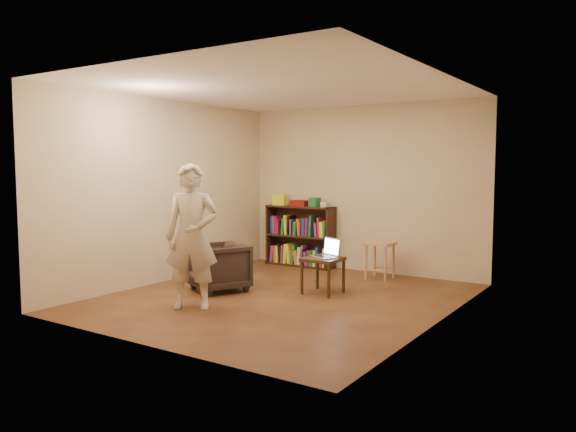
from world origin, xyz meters
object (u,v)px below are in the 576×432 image
Objects in this scene: armchair at (218,267)px; side_table at (323,264)px; bookshelf at (301,239)px; person at (192,236)px; laptop at (327,253)px; stool at (380,249)px.

armchair reaches higher than side_table.
bookshelf reaches higher than armchair.
person is (0.35, -0.88, 0.52)m from armchair.
bookshelf is at bearing 66.51° from person.
bookshelf is 2.89× the size of laptop.
armchair is (-1.48, -1.88, -0.13)m from stool.
bookshelf is 1.72× the size of armchair.
armchair reaches higher than stool.
side_table is at bearing 52.55° from armchair.
armchair is 0.41× the size of person.
stool is 1.23m from laptop.
stool is 0.79× the size of armchair.
laptop reaches higher than side_table.
laptop reaches higher than armchair.
stool is at bearing 35.97° from person.
laptop is at bearing -99.98° from stool.
bookshelf is at bearing 118.19° from armchair.
stool is 3.00m from person.
stool is 1.17× the size of side_table.
side_table is 0.28× the size of person.
side_table is (-0.24, -1.25, -0.05)m from stool.
person is at bearing -120.45° from side_table.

